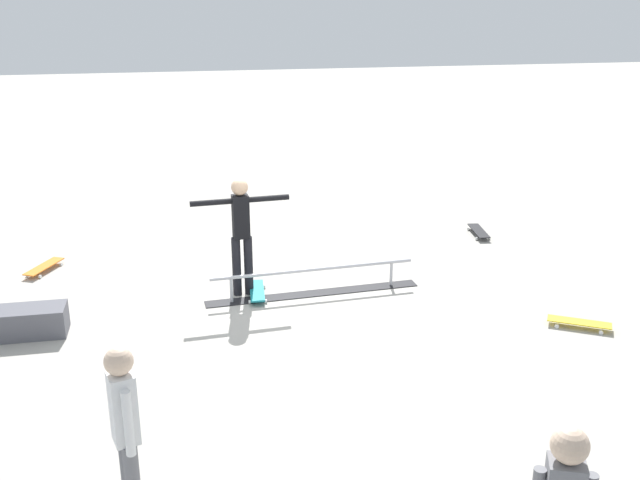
{
  "coord_description": "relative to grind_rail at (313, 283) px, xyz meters",
  "views": [
    {
      "loc": [
        1.2,
        9.39,
        4.23
      ],
      "look_at": [
        -0.56,
        0.31,
        1.0
      ],
      "focal_mm": 40.99,
      "sensor_mm": 36.0,
      "label": 1
    }
  ],
  "objects": [
    {
      "name": "skateboard_main",
      "position": [
        0.81,
        -0.08,
        -0.1
      ],
      "size": [
        0.3,
        0.81,
        0.09
      ],
      "rotation": [
        0.0,
        0.0,
        4.64
      ],
      "color": "teal",
      "rests_on": "ground_plane"
    },
    {
      "name": "loose_skateboard_yellow",
      "position": [
        -3.21,
        1.75,
        -0.1
      ],
      "size": [
        0.79,
        0.58,
        0.09
      ],
      "rotation": [
        0.0,
        0.0,
        5.75
      ],
      "color": "yellow",
      "rests_on": "ground_plane"
    },
    {
      "name": "ground_plane",
      "position": [
        0.56,
        0.19,
        -0.18
      ],
      "size": [
        60.0,
        60.0,
        0.0
      ],
      "primitive_type": "plane",
      "color": "#ADA89E"
    },
    {
      "name": "grind_rail",
      "position": [
        0.0,
        0.0,
        0.0
      ],
      "size": [
        3.15,
        0.45,
        0.4
      ],
      "rotation": [
        0.0,
        0.0,
        0.07
      ],
      "color": "black",
      "rests_on": "ground_plane"
    },
    {
      "name": "loose_skateboard_orange",
      "position": [
        3.98,
        -1.68,
        -0.1
      ],
      "size": [
        0.53,
        0.81,
        0.09
      ],
      "rotation": [
        0.0,
        0.0,
        1.11
      ],
      "color": "orange",
      "rests_on": "ground_plane"
    },
    {
      "name": "loose_skateboard_black",
      "position": [
        -3.39,
        -2.04,
        -0.1
      ],
      "size": [
        0.33,
        0.82,
        0.09
      ],
      "rotation": [
        0.0,
        0.0,
        4.59
      ],
      "color": "black",
      "rests_on": "ground_plane"
    },
    {
      "name": "bystander_white_shirt",
      "position": [
        2.32,
        4.47,
        0.76
      ],
      "size": [
        0.24,
        0.38,
        1.65
      ],
      "rotation": [
        0.0,
        0.0,
        4.99
      ],
      "color": "slate",
      "rests_on": "ground_plane"
    },
    {
      "name": "skater_main",
      "position": [
        1.0,
        -0.19,
        0.82
      ],
      "size": [
        1.39,
        0.24,
        1.72
      ],
      "rotation": [
        0.0,
        0.0,
        3.22
      ],
      "color": "black",
      "rests_on": "ground_plane"
    }
  ]
}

